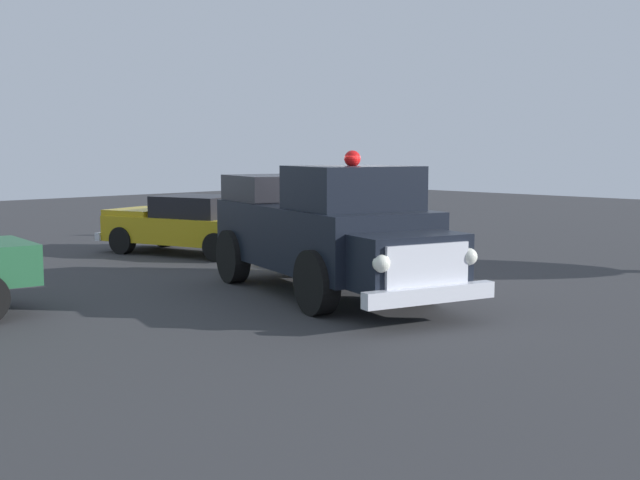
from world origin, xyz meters
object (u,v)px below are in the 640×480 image
Objects in this scene: lawn_chair_near_truck at (352,231)px; traffic_cone at (348,253)px; classic_hot_rod at (188,224)px; vintage_fire_truck at (326,228)px; spectator_seated at (347,226)px; lawn_chair_by_car at (157,217)px; lawn_chair_spare at (274,218)px.

lawn_chair_near_truck is 1.61× the size of traffic_cone.
classic_hot_rod is 4.62× the size of lawn_chair_near_truck.
spectator_seated is at bearing 39.67° from vintage_fire_truck.
spectator_seated is (-0.06, 0.12, 0.11)m from lawn_chair_near_truck.
lawn_chair_near_truck is 1.00× the size of lawn_chair_by_car.
lawn_chair_spare is (1.00, 4.04, 0.00)m from lawn_chair_near_truck.
lawn_chair_by_car is 6.89m from spectator_seated.
classic_hot_rod is 4.62× the size of lawn_chair_by_car.
traffic_cone is at bearing -93.33° from lawn_chair_by_car.
vintage_fire_truck reaches higher than spectator_seated.
vintage_fire_truck is 5.53m from lawn_chair_near_truck.
spectator_seated reaches higher than lawn_chair_by_car.
lawn_chair_spare is 1.61× the size of traffic_cone.
vintage_fire_truck reaches higher than traffic_cone.
lawn_chair_near_truck is at bearing 38.32° from vintage_fire_truck.
lawn_chair_near_truck is 7.01m from lawn_chair_by_car.
lawn_chair_near_truck is at bearing -47.05° from classic_hot_rod.
classic_hot_rod is 4.11m from lawn_chair_near_truck.
lawn_chair_near_truck is (2.80, -3.00, -0.16)m from classic_hot_rod.
lawn_chair_by_car is at bearing 126.49° from lawn_chair_spare.
spectator_seated is at bearing 43.99° from traffic_cone.
spectator_seated is (-1.06, -3.93, 0.11)m from lawn_chair_spare.
classic_hot_rod reaches higher than lawn_chair_near_truck.
traffic_cone is at bearing -139.44° from lawn_chair_near_truck.
vintage_fire_truck is 5.55m from spectator_seated.
lawn_chair_by_car is (1.66, 3.92, -0.16)m from classic_hot_rod.
vintage_fire_truck reaches higher than lawn_chair_by_car.
classic_hot_rod is at bearing -113.00° from lawn_chair_by_car.
vintage_fire_truck is at bearing -107.11° from lawn_chair_by_car.
lawn_chair_near_truck is 0.79× the size of spectator_seated.
traffic_cone is (-1.62, -1.38, -0.28)m from lawn_chair_near_truck.
vintage_fire_truck is at bearing -140.33° from spectator_seated.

